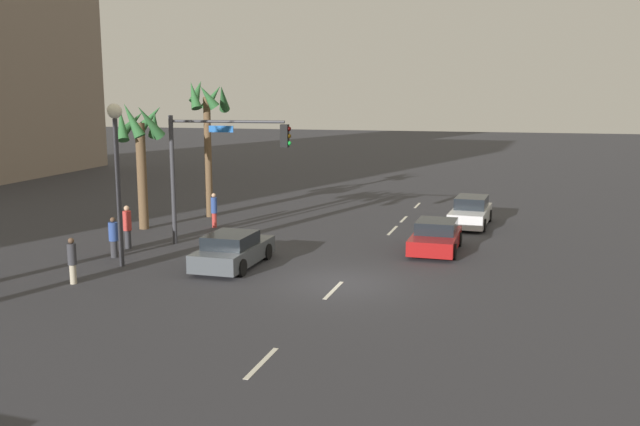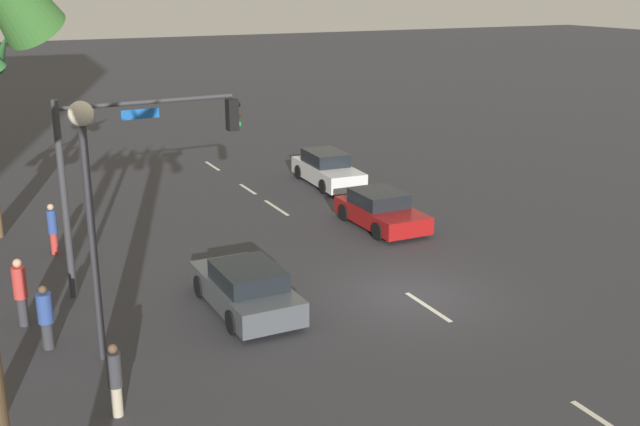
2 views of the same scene
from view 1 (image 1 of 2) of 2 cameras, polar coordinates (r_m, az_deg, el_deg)
ground_plane at (r=23.79m, az=1.79°, el=-5.93°), size 220.00×220.00×0.00m
lane_stripe_2 at (r=16.96m, az=-4.96°, el=-12.53°), size 2.05×0.14×0.01m
lane_stripe_3 at (r=22.88m, az=1.15°, el=-6.55°), size 2.19×0.14×0.01m
lane_stripe_4 at (r=33.18m, az=6.17°, el=-1.47°), size 2.34×0.14×0.01m
lane_stripe_5 at (r=36.30m, az=7.10°, el=-0.52°), size 1.84×0.14×0.01m
lane_stripe_6 at (r=41.06m, az=8.24°, el=0.64°), size 2.01×0.14×0.01m
car_0 at (r=35.09m, az=12.64°, el=0.06°), size 4.67×2.00×1.45m
car_2 at (r=26.15m, az=-7.37°, el=-3.17°), size 4.33×1.98×1.33m
car_4 at (r=28.91m, az=9.76°, el=-2.02°), size 4.09×1.97×1.29m
traffic_signal at (r=29.40m, az=-8.98°, el=4.70°), size 0.60×5.49×5.67m
streetlamp at (r=26.53m, az=-16.84°, el=4.83°), size 0.56×0.56×6.21m
pedestrian_0 at (r=24.98m, az=-20.24°, el=-3.71°), size 0.38×0.38×1.64m
pedestrian_1 at (r=34.06m, az=-8.96°, el=0.33°), size 0.38×0.38×1.73m
pedestrian_2 at (r=28.55m, az=-17.08°, el=-1.92°), size 0.44×0.44×1.66m
pedestrian_3 at (r=30.12m, az=-15.99°, el=-1.05°), size 0.45×0.45×1.86m
palm_tree_1 at (r=33.98m, az=-14.97°, el=6.24°), size 2.47×2.74×6.28m
palm_tree_2 at (r=36.76m, az=-9.47°, el=8.27°), size 2.30×2.40×7.44m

